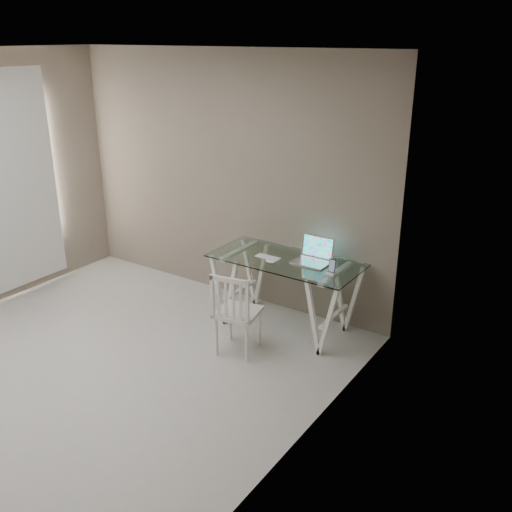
{
  "coord_description": "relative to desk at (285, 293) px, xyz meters",
  "views": [
    {
      "loc": [
        3.66,
        -2.64,
        2.82
      ],
      "look_at": [
        0.86,
        1.55,
        0.85
      ],
      "focal_mm": 40.0,
      "sensor_mm": 36.0,
      "label": 1
    }
  ],
  "objects": [
    {
      "name": "laptop",
      "position": [
        0.25,
        0.11,
        0.42
      ],
      "size": [
        0.34,
        0.28,
        0.24
      ],
      "color": "silver",
      "rests_on": "desk"
    },
    {
      "name": "mouse",
      "position": [
        -0.08,
        -0.15,
        0.38
      ],
      "size": [
        0.1,
        0.06,
        0.03
      ],
      "primitive_type": "ellipsoid",
      "color": "white",
      "rests_on": "desk"
    },
    {
      "name": "phone_dock",
      "position": [
        0.54,
        -0.07,
        0.4
      ],
      "size": [
        0.08,
        0.08,
        0.14
      ],
      "color": "white",
      "rests_on": "desk"
    },
    {
      "name": "keyboard",
      "position": [
        -0.17,
        -0.05,
        0.37
      ],
      "size": [
        0.27,
        0.12,
        0.01
      ],
      "primitive_type": "cube",
      "color": "silver",
      "rests_on": "desk"
    },
    {
      "name": "desk",
      "position": [
        0.0,
        0.0,
        0.0
      ],
      "size": [
        1.5,
        0.7,
        0.75
      ],
      "color": "silver",
      "rests_on": "ground"
    },
    {
      "name": "chair",
      "position": [
        -0.11,
        -0.71,
        0.07
      ],
      "size": [
        0.45,
        0.45,
        0.83
      ],
      "rotation": [
        0.0,
        0.0,
        0.2
      ],
      "color": "silver",
      "rests_on": "ground"
    },
    {
      "name": "room",
      "position": [
        -1.07,
        -1.83,
        1.33
      ],
      "size": [
        4.5,
        4.52,
        2.71
      ],
      "color": "#ABA8A4",
      "rests_on": "ground"
    }
  ]
}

